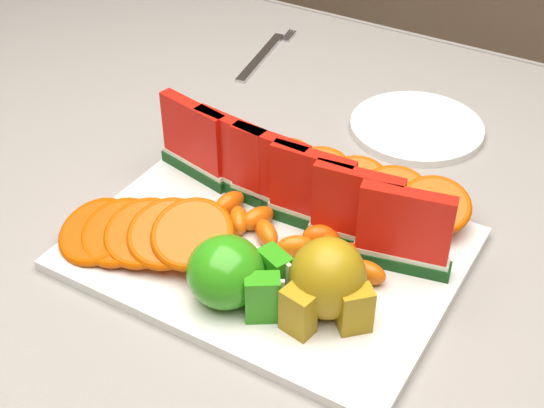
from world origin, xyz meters
TOP-DOWN VIEW (x-y plane):
  - table at (0.00, 0.00)m, footprint 1.40×0.90m
  - tablecloth at (0.00, 0.00)m, footprint 1.53×1.03m
  - platter at (0.06, -0.08)m, footprint 0.40×0.30m
  - apple_cluster at (0.08, -0.17)m, footprint 0.11×0.09m
  - pear_cluster at (0.16, -0.14)m, footprint 0.10×0.10m
  - side_plate at (0.11, 0.23)m, footprint 0.23×0.23m
  - fork at (-0.18, 0.32)m, footprint 0.04×0.20m
  - watermelon_row at (0.06, -0.03)m, footprint 0.39×0.07m
  - orange_fan_front at (-0.04, -0.16)m, footprint 0.21×0.14m
  - orange_fan_back at (0.09, 0.04)m, footprint 0.33×0.11m
  - tangerine_segments at (0.08, -0.07)m, footprint 0.23×0.07m

SIDE VIEW (x-z plane):
  - table at x=0.00m, z-range 0.28..1.03m
  - tablecloth at x=0.00m, z-range 0.62..0.82m
  - fork at x=-0.18m, z-range 0.76..0.76m
  - side_plate at x=0.11m, z-range 0.76..0.77m
  - platter at x=0.06m, z-range 0.76..0.77m
  - tangerine_segments at x=0.08m, z-range 0.77..0.79m
  - orange_fan_back at x=0.09m, z-range 0.77..0.81m
  - orange_fan_front at x=-0.04m, z-range 0.77..0.82m
  - apple_cluster at x=0.08m, z-range 0.77..0.84m
  - pear_cluster at x=0.16m, z-range 0.77..0.85m
  - watermelon_row at x=0.06m, z-range 0.77..0.87m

